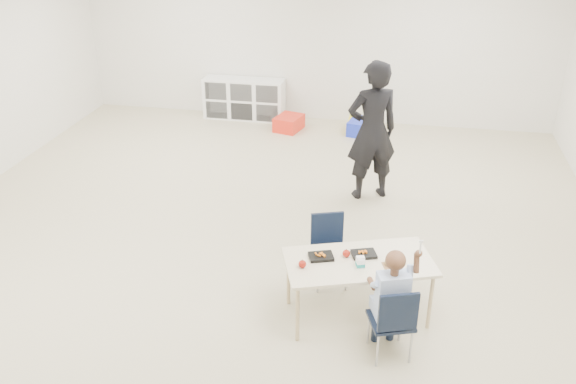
% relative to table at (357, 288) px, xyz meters
% --- Properties ---
extents(room, '(9.00, 9.02, 2.80)m').
position_rel_table_xyz_m(room, '(-1.24, 0.90, 1.09)').
color(room, beige).
rests_on(room, ground).
extents(table, '(1.49, 1.08, 0.61)m').
position_rel_table_xyz_m(table, '(0.00, 0.00, 0.00)').
color(table, beige).
rests_on(table, ground).
extents(chair_near, '(0.45, 0.43, 0.74)m').
position_rel_table_xyz_m(chair_near, '(0.32, -0.47, 0.06)').
color(chair_near, black).
rests_on(chair_near, ground).
extents(chair_far, '(0.45, 0.43, 0.74)m').
position_rel_table_xyz_m(chair_far, '(-0.32, 0.47, 0.06)').
color(chair_far, black).
rests_on(chair_far, ground).
extents(child, '(0.63, 0.63, 1.16)m').
position_rel_table_xyz_m(child, '(0.32, -0.47, 0.27)').
color(child, '#BCD1FF').
rests_on(child, chair_near).
extents(lunch_tray_near, '(0.26, 0.22, 0.03)m').
position_rel_table_xyz_m(lunch_tray_near, '(0.03, 0.09, 0.32)').
color(lunch_tray_near, black).
rests_on(lunch_tray_near, table).
extents(lunch_tray_far, '(0.26, 0.22, 0.03)m').
position_rel_table_xyz_m(lunch_tray_far, '(-0.35, -0.02, 0.32)').
color(lunch_tray_far, black).
rests_on(lunch_tray_far, table).
extents(milk_carton, '(0.09, 0.09, 0.10)m').
position_rel_table_xyz_m(milk_carton, '(0.02, -0.10, 0.35)').
color(milk_carton, white).
rests_on(milk_carton, table).
extents(bread_roll, '(0.09, 0.09, 0.07)m').
position_rel_table_xyz_m(bread_roll, '(0.27, -0.03, 0.34)').
color(bread_roll, tan).
rests_on(bread_roll, table).
extents(apple_near, '(0.07, 0.07, 0.07)m').
position_rel_table_xyz_m(apple_near, '(-0.12, 0.04, 0.34)').
color(apple_near, '#9A190E').
rests_on(apple_near, table).
extents(apple_far, '(0.07, 0.07, 0.07)m').
position_rel_table_xyz_m(apple_far, '(-0.49, -0.21, 0.34)').
color(apple_far, '#9A190E').
rests_on(apple_far, table).
extents(cubby_shelf, '(1.40, 0.40, 0.70)m').
position_rel_table_xyz_m(cubby_shelf, '(-2.44, 5.18, 0.04)').
color(cubby_shelf, white).
rests_on(cubby_shelf, ground).
extents(adult, '(0.78, 0.67, 1.81)m').
position_rel_table_xyz_m(adult, '(-0.08, 2.55, 0.60)').
color(adult, black).
rests_on(adult, ground).
extents(bin_red, '(0.49, 0.57, 0.24)m').
position_rel_table_xyz_m(bin_red, '(-1.57, 4.74, -0.19)').
color(bin_red, red).
rests_on(bin_red, ground).
extents(bin_yellow, '(0.36, 0.46, 0.22)m').
position_rel_table_xyz_m(bin_yellow, '(-0.41, 4.86, -0.20)').
color(bin_yellow, yellow).
rests_on(bin_yellow, ground).
extents(bin_blue, '(0.46, 0.55, 0.24)m').
position_rel_table_xyz_m(bin_blue, '(-0.36, 4.79, -0.19)').
color(bin_blue, '#1B2FD0').
rests_on(bin_blue, ground).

